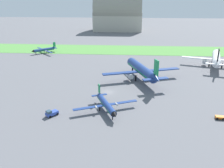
% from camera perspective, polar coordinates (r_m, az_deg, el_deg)
% --- Properties ---
extents(ground_plane, '(600.00, 600.00, 0.00)m').
position_cam_1_polar(ground_plane, '(89.33, -1.01, -1.92)').
color(ground_plane, slate).
extents(grass_taxiway_strip, '(360.00, 28.00, 0.08)m').
position_cam_1_polar(grass_taxiway_strip, '(158.82, 1.38, 8.01)').
color(grass_taxiway_strip, '#549342').
rests_on(grass_taxiway_strip, ground_plane).
extents(airplane_midfield_jet, '(32.37, 32.10, 11.85)m').
position_cam_1_polar(airplane_midfield_jet, '(101.83, 6.99, 3.29)').
color(airplane_midfield_jet, navy).
rests_on(airplane_midfield_jet, ground_plane).
extents(airplane_parked_jet_far, '(31.73, 31.42, 11.50)m').
position_cam_1_polar(airplane_parked_jet_far, '(130.47, 23.22, 5.51)').
color(airplane_parked_jet_far, white).
rests_on(airplane_parked_jet_far, ground_plane).
extents(airplane_foreground_turboprop, '(19.21, 16.67, 6.13)m').
position_cam_1_polar(airplane_foreground_turboprop, '(74.62, -1.42, -4.70)').
color(airplane_foreground_turboprop, navy).
rests_on(airplane_foreground_turboprop, ground_plane).
extents(airplane_taxiing_turboprop, '(14.38, 14.82, 5.82)m').
position_cam_1_polar(airplane_taxiing_turboprop, '(154.88, -15.50, 7.76)').
color(airplane_taxiing_turboprop, navy).
rests_on(airplane_taxiing_turboprop, ground_plane).
extents(baggage_cart_near_gate, '(2.52, 1.95, 0.90)m').
position_cam_1_polar(baggage_cart_near_gate, '(77.02, 23.87, -7.12)').
color(baggage_cart_near_gate, orange).
rests_on(baggage_cart_near_gate, ground_plane).
extents(pushback_tug_midfield, '(3.67, 3.93, 1.95)m').
position_cam_1_polar(pushback_tug_midfield, '(74.32, -13.97, -6.59)').
color(pushback_tug_midfield, '#334FB2').
rests_on(pushback_tug_midfield, ground_plane).
extents(hangar_distant, '(45.81, 28.22, 34.61)m').
position_cam_1_polar(hangar_distant, '(244.71, 1.38, 16.16)').
color(hangar_distant, '#B2AD9E').
rests_on(hangar_distant, ground_plane).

